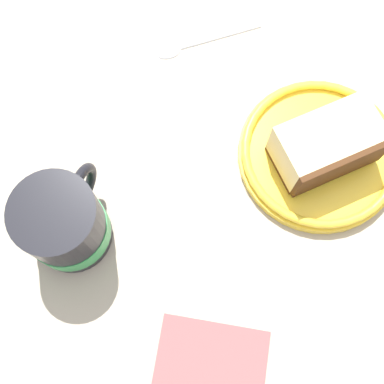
# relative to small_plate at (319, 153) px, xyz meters

# --- Properties ---
(ground_plane) EXTENTS (1.40, 1.40, 0.04)m
(ground_plane) POSITION_rel_small_plate_xyz_m (0.08, 0.05, -0.03)
(ground_plane) COLOR tan
(small_plate) EXTENTS (0.18, 0.18, 0.02)m
(small_plate) POSITION_rel_small_plate_xyz_m (0.00, 0.00, 0.00)
(small_plate) COLOR yellow
(small_plate) RESTS_ON ground_plane
(cake_slice) EXTENTS (0.12, 0.11, 0.06)m
(cake_slice) POSITION_rel_small_plate_xyz_m (-0.00, 0.00, 0.03)
(cake_slice) COLOR #472814
(cake_slice) RESTS_ON small_plate
(tea_mug) EXTENTS (0.08, 0.11, 0.09)m
(tea_mug) POSITION_rel_small_plate_xyz_m (0.25, 0.12, 0.03)
(tea_mug) COLOR black
(tea_mug) RESTS_ON ground_plane
(teaspoon) EXTENTS (0.12, 0.07, 0.01)m
(teaspoon) POSITION_rel_small_plate_xyz_m (0.16, -0.12, -0.01)
(teaspoon) COLOR silver
(teaspoon) RESTS_ON ground_plane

